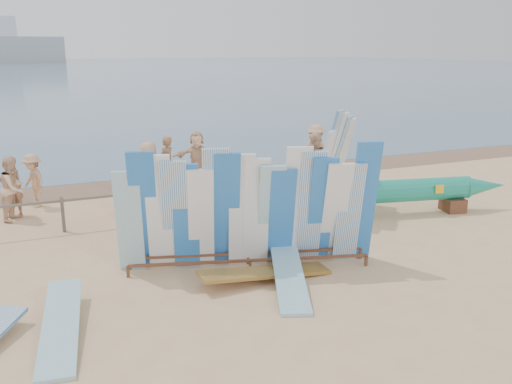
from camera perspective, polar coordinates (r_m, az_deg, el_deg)
name	(u,v)px	position (r m, az deg, el deg)	size (l,w,h in m)	color
ground	(173,262)	(11.80, -8.69, -7.30)	(160.00, 160.00, 0.00)	#DEB180
ocean	(34,68)	(138.73, -22.30, 11.96)	(320.00, 240.00, 0.02)	slate
wet_sand_strip	(119,186)	(18.55, -14.25, 0.63)	(40.00, 2.60, 0.01)	#83604A
fence	(143,199)	(14.38, -11.77, -0.72)	(12.08, 0.08, 0.90)	#6A5F50
main_surfboard_rack	(249,213)	(10.99, -0.74, -2.26)	(5.24, 2.02, 2.65)	brown
side_surfboard_rack	(332,166)	(14.93, 7.98, 2.69)	(2.29, 2.20, 2.92)	brown
outrigger_canoe	(391,193)	(15.13, 13.99, -0.07)	(6.94, 1.94, 0.99)	brown
vendor_table	(299,225)	(12.83, 4.56, -3.47)	(0.99, 0.78, 1.18)	brown
flat_board_c	(265,280)	(10.82, 0.99, -9.23)	(0.56, 2.70, 0.07)	olive
flat_board_a	(62,335)	(9.44, -19.75, -13.97)	(0.56, 2.70, 0.07)	#80BCCD
flat_board_b	(289,284)	(10.65, 3.46, -9.65)	(0.56, 2.70, 0.07)	#80BCCD
beach_chair_left	(129,206)	(15.09, -13.21, -1.49)	(0.61, 0.63, 0.92)	red
beach_chair_right	(173,198)	(15.71, -8.74, -0.61)	(0.80, 0.81, 0.93)	red
stroller	(228,186)	(16.29, -2.98, 0.61)	(0.67, 0.84, 1.02)	red
beachgoer_3	(33,181)	(16.67, -22.39, 1.11)	(1.00, 0.41, 1.55)	tan
beachgoer_4	(167,180)	(15.56, -9.38, 1.30)	(0.96, 0.42, 1.64)	#8C6042
beachgoer_1	(12,188)	(15.91, -24.34, 0.40)	(0.59, 0.32, 1.61)	#8C6042
beachgoer_8	(315,163)	(17.11, 6.19, 3.06)	(0.92, 0.44, 1.89)	beige
beachgoer_extra_0	(340,151)	(20.03, 8.84, 4.25)	(1.02, 0.42, 1.57)	tan
beachgoer_5	(197,157)	(18.37, -6.21, 3.67)	(1.62, 0.53, 1.75)	beige
beachgoer_6	(149,173)	(15.95, -11.16, 1.94)	(0.90, 0.43, 1.85)	tan
beachgoer_10	(330,159)	(18.41, 7.76, 3.48)	(0.97, 0.42, 1.65)	#8C6042
beachgoer_9	(315,151)	(19.20, 6.28, 4.33)	(1.21, 0.50, 1.87)	tan
beachgoer_2	(14,188)	(15.61, -24.17, 0.36)	(0.83, 0.40, 1.71)	beige
beachgoer_7	(167,164)	(17.43, -9.40, 2.95)	(0.64, 0.35, 1.76)	#8C6042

